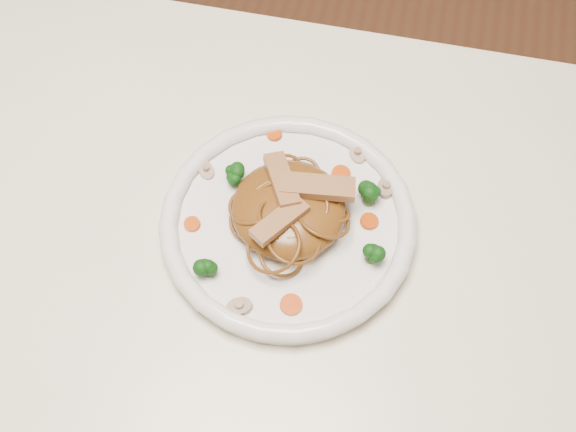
# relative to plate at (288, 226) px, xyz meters

# --- Properties ---
(table) EXTENTS (1.20, 0.80, 0.75)m
(table) POSITION_rel_plate_xyz_m (-0.10, -0.10, -0.11)
(table) COLOR beige
(table) RESTS_ON ground
(plate) EXTENTS (0.29, 0.29, 0.02)m
(plate) POSITION_rel_plate_xyz_m (0.00, 0.00, 0.00)
(plate) COLOR white
(plate) RESTS_ON table
(noodle_mound) EXTENTS (0.14, 0.14, 0.04)m
(noodle_mound) POSITION_rel_plate_xyz_m (-0.00, 0.01, 0.03)
(noodle_mound) COLOR brown
(noodle_mound) RESTS_ON plate
(chicken_a) EXTENTS (0.08, 0.04, 0.01)m
(chicken_a) POSITION_rel_plate_xyz_m (0.03, 0.02, 0.05)
(chicken_a) COLOR #AA7850
(chicken_a) RESTS_ON noodle_mound
(chicken_b) EXTENTS (0.05, 0.07, 0.01)m
(chicken_b) POSITION_rel_plate_xyz_m (-0.01, 0.03, 0.05)
(chicken_b) COLOR #AA7850
(chicken_b) RESTS_ON noodle_mound
(chicken_c) EXTENTS (0.05, 0.07, 0.01)m
(chicken_c) POSITION_rel_plate_xyz_m (-0.00, -0.02, 0.05)
(chicken_c) COLOR #AA7850
(chicken_c) RESTS_ON noodle_mound
(broccoli_0) EXTENTS (0.03, 0.03, 0.03)m
(broccoli_0) POSITION_rel_plate_xyz_m (0.08, 0.04, 0.02)
(broccoli_0) COLOR #0F460E
(broccoli_0) RESTS_ON plate
(broccoli_1) EXTENTS (0.03, 0.03, 0.03)m
(broccoli_1) POSITION_rel_plate_xyz_m (-0.07, 0.04, 0.02)
(broccoli_1) COLOR #0F460E
(broccoli_1) RESTS_ON plate
(broccoli_2) EXTENTS (0.03, 0.03, 0.03)m
(broccoli_2) POSITION_rel_plate_xyz_m (-0.07, -0.07, 0.02)
(broccoli_2) COLOR #0F460E
(broccoli_2) RESTS_ON plate
(broccoli_3) EXTENTS (0.03, 0.03, 0.03)m
(broccoli_3) POSITION_rel_plate_xyz_m (0.09, -0.02, 0.02)
(broccoli_3) COLOR #0F460E
(broccoli_3) RESTS_ON plate
(carrot_0) EXTENTS (0.03, 0.03, 0.00)m
(carrot_0) POSITION_rel_plate_xyz_m (0.04, 0.07, 0.01)
(carrot_0) COLOR #C43507
(carrot_0) RESTS_ON plate
(carrot_1) EXTENTS (0.02, 0.02, 0.00)m
(carrot_1) POSITION_rel_plate_xyz_m (-0.10, -0.02, 0.01)
(carrot_1) COLOR #C43507
(carrot_1) RESTS_ON plate
(carrot_2) EXTENTS (0.03, 0.03, 0.00)m
(carrot_2) POSITION_rel_plate_xyz_m (0.08, 0.02, 0.01)
(carrot_2) COLOR #C43507
(carrot_2) RESTS_ON plate
(carrot_3) EXTENTS (0.02, 0.02, 0.00)m
(carrot_3) POSITION_rel_plate_xyz_m (-0.04, 0.11, 0.01)
(carrot_3) COLOR #C43507
(carrot_3) RESTS_ON plate
(carrot_4) EXTENTS (0.02, 0.02, 0.00)m
(carrot_4) POSITION_rel_plate_xyz_m (0.02, -0.09, 0.01)
(carrot_4) COLOR #C43507
(carrot_4) RESTS_ON plate
(mushroom_0) EXTENTS (0.03, 0.03, 0.01)m
(mushroom_0) POSITION_rel_plate_xyz_m (-0.03, -0.11, 0.01)
(mushroom_0) COLOR tan
(mushroom_0) RESTS_ON plate
(mushroom_1) EXTENTS (0.03, 0.03, 0.01)m
(mushroom_1) POSITION_rel_plate_xyz_m (0.10, 0.06, 0.01)
(mushroom_1) COLOR tan
(mushroom_1) RESTS_ON plate
(mushroom_2) EXTENTS (0.03, 0.03, 0.01)m
(mushroom_2) POSITION_rel_plate_xyz_m (-0.10, 0.04, 0.01)
(mushroom_2) COLOR tan
(mushroom_2) RESTS_ON plate
(mushroom_3) EXTENTS (0.03, 0.03, 0.01)m
(mushroom_3) POSITION_rel_plate_xyz_m (0.06, 0.10, 0.01)
(mushroom_3) COLOR tan
(mushroom_3) RESTS_ON plate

